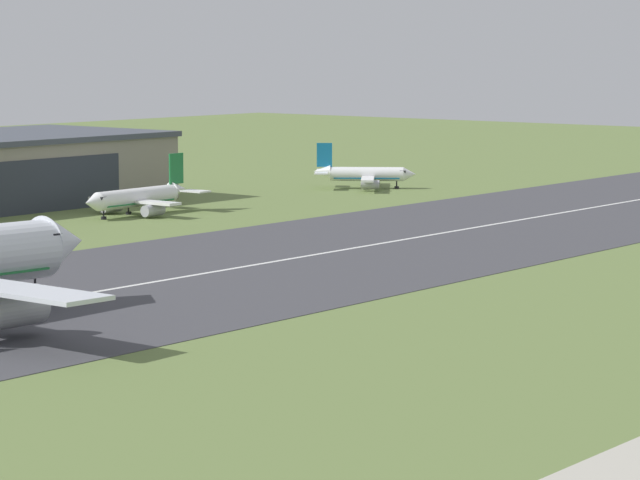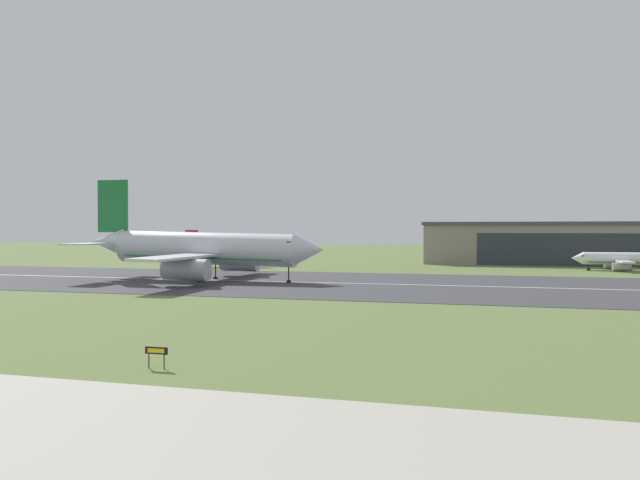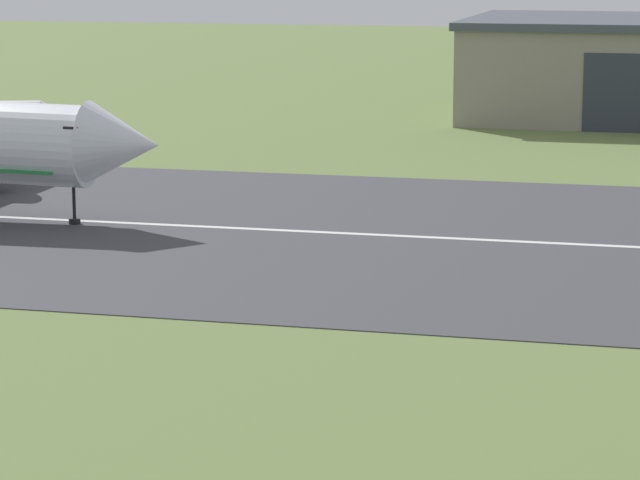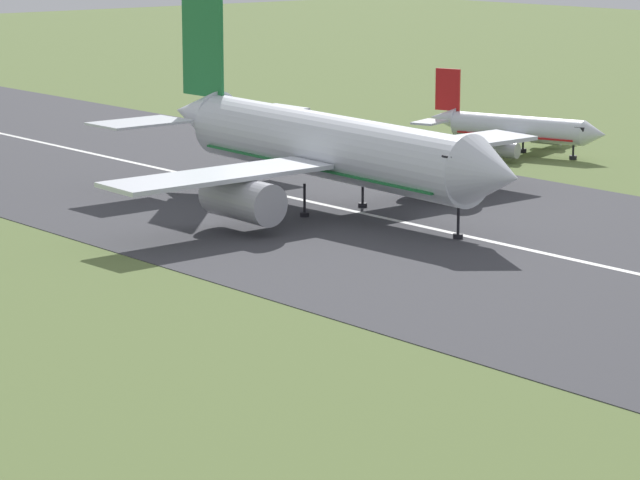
% 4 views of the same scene
% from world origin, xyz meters
% --- Properties ---
extents(ground_plane, '(647.52, 647.52, 0.00)m').
position_xyz_m(ground_plane, '(0.00, 52.74, 0.00)').
color(ground_plane, olive).
extents(runway_strip, '(407.52, 52.26, 0.06)m').
position_xyz_m(runway_strip, '(0.00, 105.48, 0.03)').
color(runway_strip, '#3D3D42').
rests_on(runway_strip, ground_plane).
extents(runway_centreline, '(366.77, 0.70, 0.01)m').
position_xyz_m(runway_centreline, '(0.00, 105.48, 0.07)').
color(runway_centreline, silver).
rests_on(runway_centreline, runway_strip).
extents(airplane_parked_west, '(22.43, 17.32, 9.08)m').
position_xyz_m(airplane_parked_west, '(42.81, 155.18, 2.68)').
color(airplane_parked_west, white).
rests_on(airplane_parked_west, ground_plane).
extents(airplane_parked_centre, '(18.83, 18.70, 8.34)m').
position_xyz_m(airplane_parked_centre, '(99.69, 154.23, 2.57)').
color(airplane_parked_centre, white).
rests_on(airplane_parked_centre, ground_plane).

